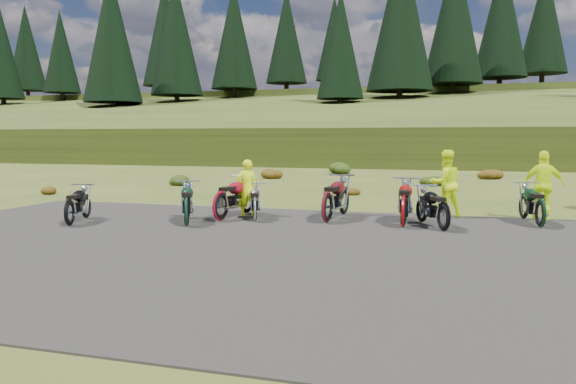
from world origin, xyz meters
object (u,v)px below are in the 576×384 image
(motorcycle_0, at_px, (70,227))
(motorcycle_3, at_px, (255,222))
(person_middle, at_px, (247,189))
(motorcycle_7, at_px, (540,229))

(motorcycle_0, relative_size, motorcycle_3, 1.03)
(motorcycle_0, distance_m, person_middle, 4.85)
(motorcycle_3, bearing_deg, motorcycle_0, 95.36)
(motorcycle_0, height_order, person_middle, person_middle)
(motorcycle_7, height_order, person_middle, person_middle)
(motorcycle_3, relative_size, person_middle, 1.15)
(motorcycle_0, xyz_separation_m, motorcycle_7, (11.53, 3.16, 0.00))
(motorcycle_3, xyz_separation_m, person_middle, (-0.58, 0.94, 0.82))
(motorcycle_3, relative_size, motorcycle_7, 0.91)
(motorcycle_3, distance_m, person_middle, 1.37)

